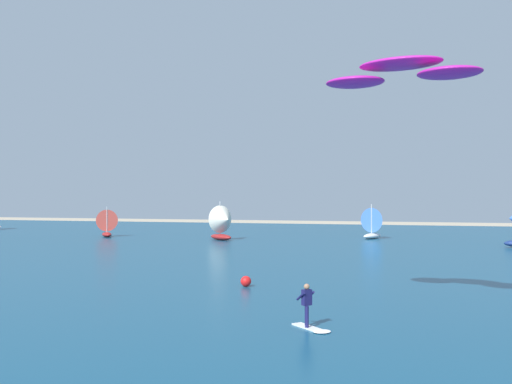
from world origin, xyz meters
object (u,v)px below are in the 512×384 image
Objects in this scene: sailboat_far_left at (106,223)px; kite at (400,72)px; kitesurfer at (310,313)px; sailboat_far_right at (224,222)px; sailboat_leading at (374,223)px; marker_buoy at (246,281)px.

kite is at bearing -47.86° from sailboat_far_left.
sailboat_far_left reaches higher than kitesurfer.
kite is 1.59× the size of sailboat_far_right.
sailboat_far_right is 1.09× the size of sailboat_leading.
sailboat_far_left is 0.92× the size of sailboat_leading.
sailboat_far_right is at bearing 110.05° from marker_buoy.
marker_buoy is at bearing 119.13° from kitesurfer.
kite is 42.53m from sailboat_far_right.
kite is 1.73× the size of sailboat_leading.
sailboat_far_left is 31.81m from sailboat_leading.
sailboat_far_right reaches higher than sailboat_far_left.
kite reaches higher than sailboat_leading.
kite is at bearing 42.71° from kitesurfer.
sailboat_leading reaches higher than marker_buoy.
marker_buoy is at bearing 144.08° from kite.
sailboat_far_left is 42.17m from marker_buoy.
sailboat_leading is at bearing 94.74° from kite.
sailboat_far_right is 7.32× the size of marker_buoy.
kite reaches higher than sailboat_far_right.
kite is at bearing -85.26° from sailboat_leading.
sailboat_leading is (31.39, 5.17, 0.14)m from sailboat_far_left.
kitesurfer is at bearing -60.87° from marker_buoy.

